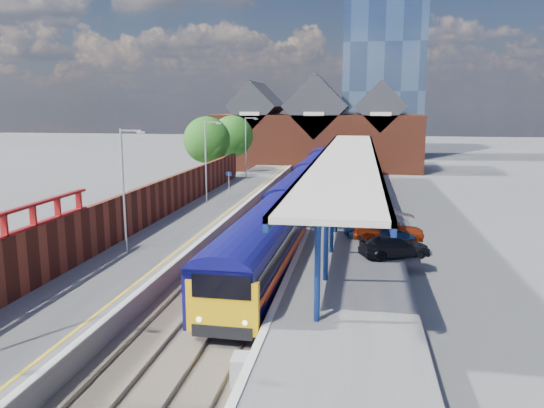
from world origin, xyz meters
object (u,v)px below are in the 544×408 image
(lamp_post_b, at_px, (126,183))
(parked_car_dark, at_px, (395,246))
(train, at_px, (308,180))
(parked_car_silver, at_px, (388,217))
(lamp_post_d, at_px, (247,144))
(parked_car_red, at_px, (388,229))
(platform_sign, at_px, (229,181))
(parked_car_blue, at_px, (381,230))
(relay_cabinet, at_px, (242,370))
(lamp_post_c, at_px, (207,157))

(lamp_post_b, xyz_separation_m, parked_car_dark, (14.86, 1.63, -3.41))
(train, bearing_deg, parked_car_silver, -63.82)
(lamp_post_d, bearing_deg, parked_car_red, -61.35)
(lamp_post_d, xyz_separation_m, parked_car_dark, (14.86, -30.37, -3.41))
(parked_car_red, bearing_deg, platform_sign, 40.90)
(platform_sign, relative_size, parked_car_blue, 0.56)
(lamp_post_d, bearing_deg, relay_cabinet, -78.07)
(lamp_post_c, distance_m, parked_car_dark, 20.95)
(parked_car_red, distance_m, relay_cabinet, 17.45)
(lamp_post_d, bearing_deg, platform_sign, -84.44)
(lamp_post_d, height_order, parked_car_red, lamp_post_d)
(lamp_post_c, bearing_deg, lamp_post_d, 90.00)
(parked_car_blue, bearing_deg, parked_car_silver, 18.67)
(train, xyz_separation_m, lamp_post_d, (-7.86, 8.26, 2.87))
(lamp_post_b, bearing_deg, lamp_post_d, 90.00)
(lamp_post_d, bearing_deg, parked_car_blue, -61.88)
(lamp_post_d, bearing_deg, train, -46.44)
(lamp_post_b, distance_m, parked_car_blue, 15.58)
(parked_car_silver, bearing_deg, lamp_post_d, 33.67)
(lamp_post_b, bearing_deg, parked_car_dark, 6.27)
(platform_sign, bearing_deg, parked_car_blue, -44.48)
(lamp_post_c, xyz_separation_m, parked_car_dark, (14.86, -14.37, -3.41))
(relay_cabinet, bearing_deg, parked_car_silver, 71.77)
(lamp_post_c, relative_size, parked_car_blue, 1.56)
(train, distance_m, relay_cabinet, 35.18)
(platform_sign, bearing_deg, relay_cabinet, -75.13)
(platform_sign, distance_m, parked_car_silver, 16.00)
(train, xyz_separation_m, relay_cabinet, (1.31, -35.12, -1.62))
(platform_sign, distance_m, relay_cabinet, 30.48)
(train, bearing_deg, parked_car_red, -69.87)
(train, bearing_deg, lamp_post_b, -108.31)
(lamp_post_c, bearing_deg, parked_car_blue, -36.79)
(parked_car_dark, bearing_deg, relay_cabinet, 133.89)
(lamp_post_d, distance_m, parked_car_silver, 27.19)
(train, distance_m, lamp_post_d, 11.75)
(lamp_post_b, relative_size, parked_car_blue, 1.56)
(parked_car_red, xyz_separation_m, parked_car_silver, (0.19, 4.35, -0.12))
(lamp_post_b, xyz_separation_m, lamp_post_d, (0.00, 32.00, 0.00))
(parked_car_dark, height_order, parked_car_blue, parked_car_blue)
(lamp_post_b, bearing_deg, relay_cabinet, -51.16)
(parked_car_red, height_order, parked_car_dark, parked_car_red)
(platform_sign, bearing_deg, parked_car_red, -44.02)
(lamp_post_b, relative_size, lamp_post_d, 1.00)
(lamp_post_b, xyz_separation_m, relay_cabinet, (9.16, -11.38, -4.49))
(parked_car_dark, bearing_deg, lamp_post_b, 73.82)
(train, height_order, parked_car_dark, train)
(lamp_post_c, relative_size, parked_car_dark, 1.75)
(platform_sign, bearing_deg, parked_car_dark, -50.49)
(lamp_post_b, height_order, relay_cabinet, lamp_post_b)
(lamp_post_c, distance_m, relay_cabinet, 29.22)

